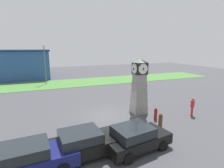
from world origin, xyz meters
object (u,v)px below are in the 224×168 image
(clock_tower, at_px, (139,88))
(street_lamp_far_side, at_px, (45,62))
(pedestrian_near_bench, at_px, (192,106))
(car_near_tower, at_px, (84,143))
(bollard_near_tower, at_px, (156,114))
(car_by_building, at_px, (136,138))
(bollard_mid_row, at_px, (160,121))
(car_navy_sedan, at_px, (28,159))

(clock_tower, relative_size, street_lamp_far_side, 0.79)
(pedestrian_near_bench, bearing_deg, car_near_tower, -167.94)
(bollard_near_tower, xyz_separation_m, car_by_building, (-3.66, -3.13, 0.21))
(clock_tower, height_order, pedestrian_near_bench, clock_tower)
(clock_tower, height_order, car_by_building, clock_tower)
(bollard_near_tower, distance_m, pedestrian_near_bench, 3.60)
(car_near_tower, xyz_separation_m, car_by_building, (2.97, -0.54, -0.01))
(bollard_near_tower, bearing_deg, street_lamp_far_side, 112.57)
(bollard_mid_row, bearing_deg, bollard_near_tower, 68.68)
(car_navy_sedan, height_order, car_by_building, car_navy_sedan)
(pedestrian_near_bench, bearing_deg, bollard_mid_row, -167.48)
(clock_tower, distance_m, bollard_mid_row, 3.83)
(bollard_near_tower, distance_m, car_near_tower, 7.12)
(pedestrian_near_bench, bearing_deg, car_navy_sedan, -168.81)
(bollard_near_tower, relative_size, car_by_building, 0.26)
(bollard_near_tower, bearing_deg, car_navy_sedan, -162.46)
(car_navy_sedan, bearing_deg, pedestrian_near_bench, 11.19)
(bollard_near_tower, distance_m, car_navy_sedan, 9.92)
(pedestrian_near_bench, bearing_deg, clock_tower, 148.24)
(bollard_near_tower, bearing_deg, car_near_tower, -158.64)
(bollard_mid_row, distance_m, street_lamp_far_side, 22.16)
(car_navy_sedan, relative_size, car_by_building, 1.09)
(car_by_building, bearing_deg, bollard_mid_row, 29.94)
(clock_tower, height_order, bollard_mid_row, clock_tower)
(clock_tower, bearing_deg, street_lamp_far_side, 113.75)
(bollard_mid_row, bearing_deg, street_lamp_far_side, 110.01)
(clock_tower, height_order, street_lamp_far_side, street_lamp_far_side)
(clock_tower, height_order, bollard_near_tower, clock_tower)
(street_lamp_far_side, bearing_deg, pedestrian_near_bench, -59.58)
(clock_tower, xyz_separation_m, car_near_tower, (-6.19, -4.64, -1.62))
(bollard_mid_row, bearing_deg, pedestrian_near_bench, 12.52)
(clock_tower, height_order, car_near_tower, clock_tower)
(car_navy_sedan, relative_size, car_near_tower, 1.12)
(car_navy_sedan, height_order, pedestrian_near_bench, pedestrian_near_bench)
(car_navy_sedan, relative_size, pedestrian_near_bench, 2.73)
(car_near_tower, xyz_separation_m, street_lamp_far_side, (-1.40, 21.89, 2.88))
(car_near_tower, height_order, pedestrian_near_bench, pedestrian_near_bench)
(bollard_near_tower, relative_size, car_navy_sedan, 0.24)
(bollard_near_tower, height_order, car_by_building, car_by_building)
(clock_tower, relative_size, bollard_mid_row, 4.35)
(pedestrian_near_bench, xyz_separation_m, street_lamp_far_side, (-11.58, 19.72, 2.68))
(car_by_building, height_order, street_lamp_far_side, street_lamp_far_side)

